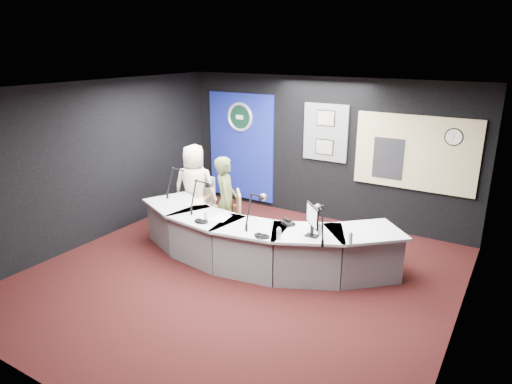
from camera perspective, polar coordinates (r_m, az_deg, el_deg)
The scene contains 33 objects.
ground at distance 7.05m, azimuth -2.03°, elevation -10.53°, with size 6.00×6.00×0.00m, color black.
ceiling at distance 6.23m, azimuth -2.31°, elevation 12.76°, with size 6.00×6.00×0.02m, color silver.
wall_back at distance 9.07m, azimuth 8.37°, elevation 5.25°, with size 6.00×0.02×2.80m, color black.
wall_front at distance 4.51m, azimuth -23.96°, elevation -9.48°, with size 6.00×0.02×2.80m, color black.
wall_left at distance 8.48m, azimuth -19.37°, elevation 3.53°, with size 0.02×6.00×2.80m, color black.
wall_right at distance 5.54m, azimuth 24.80°, elevation -4.50°, with size 0.02×6.00×2.80m, color black.
broadcast_desk at distance 7.33m, azimuth -0.01°, elevation -6.11°, with size 4.50×1.90×0.75m, color #B9BCBE, non-canonical shape.
backdrop_panel at distance 9.96m, azimuth -1.87°, elevation 5.66°, with size 1.60×0.05×2.30m, color navy.
agency_seal at distance 9.81m, azimuth -2.04°, elevation 9.34°, with size 0.63×0.63×0.07m, color silver.
seal_center at distance 9.81m, azimuth -2.02°, elevation 9.34°, with size 0.48×0.48×0.01m, color black.
pinboard at distance 8.96m, azimuth 8.69°, elevation 7.36°, with size 0.90×0.04×1.10m, color slate.
framed_photo_upper at distance 8.89m, azimuth 8.70°, elevation 9.10°, with size 0.34×0.02×0.27m, color gray.
framed_photo_lower at distance 8.99m, azimuth 8.53°, elevation 5.58°, with size 0.34×0.02×0.27m, color gray.
booth_window_frame at distance 8.50m, azimuth 19.25°, elevation 4.63°, with size 2.12×0.06×1.32m, color #D1BD82.
booth_glow at distance 8.49m, azimuth 19.23°, elevation 4.61°, with size 2.00×0.02×1.20m, color beige.
equipment_rack at distance 8.61m, azimuth 16.19°, elevation 4.04°, with size 0.55×0.02×0.75m, color black.
wall_clock at distance 8.31m, azimuth 23.49°, elevation 6.32°, with size 0.28×0.28×0.01m, color white.
armchair_left at distance 8.73m, azimuth -7.60°, elevation -1.32°, with size 0.57×0.57×1.02m, color #A2754A, non-canonical shape.
armchair_right at distance 7.93m, azimuth -3.73°, elevation -3.23°, with size 0.56×0.56×1.00m, color #A2754A, non-canonical shape.
draped_jacket at distance 8.87m, azimuth -6.63°, elevation -0.19°, with size 0.50×0.10×0.70m, color gray.
person_man at distance 8.63m, azimuth -7.68°, elevation 0.60°, with size 0.80×0.52×1.63m, color #FFEFCB.
person_woman at distance 7.83m, azimuth -3.77°, elevation -1.22°, with size 0.58×0.38×1.59m, color #545D30.
computer_monitor at distance 6.48m, azimuth 7.09°, elevation -2.92°, with size 0.46×0.03×0.32m, color black.
desk_phone at distance 6.96m, azimuth 4.03°, elevation -3.93°, with size 0.18×0.14×0.05m, color black.
headphones_near at distance 6.52m, azimuth 0.73°, elevation -5.49°, with size 0.22×0.22×0.04m, color black.
headphones_far at distance 7.09m, azimuth -6.88°, elevation -3.64°, with size 0.19×0.19×0.03m, color black.
paper_stack at distance 8.01m, azimuth -7.36°, elevation -1.23°, with size 0.23×0.33×0.00m, color white.
notepad at distance 7.24m, azimuth -4.38°, elevation -3.23°, with size 0.23×0.32×0.00m, color white.
boom_mic_a at distance 8.40m, azimuth -9.63°, elevation 1.70°, with size 0.16×0.74×0.60m, color black, non-canonical shape.
boom_mic_b at distance 7.59m, azimuth -6.91°, elevation 0.07°, with size 0.19×0.74×0.60m, color black, non-canonical shape.
boom_mic_c at distance 6.87m, azimuth -0.11°, elevation -1.71°, with size 0.20×0.74×0.60m, color black, non-canonical shape.
boom_mic_d at distance 6.45m, azimuth 8.04°, elevation -3.25°, with size 0.44×0.65×0.60m, color black, non-canonical shape.
water_bottles at distance 6.69m, azimuth 2.37°, elevation -4.20°, with size 2.26×0.52×0.18m, color silver, non-canonical shape.
Camera 1 is at (3.43, -5.17, 3.35)m, focal length 32.00 mm.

